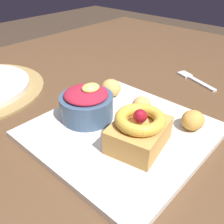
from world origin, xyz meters
TOP-DOWN VIEW (x-y plane):
  - dining_table at (0.00, 0.00)m, footprint 1.53×0.91m
  - front_plate at (-0.00, -0.18)m, footprint 0.29×0.29m
  - cake_slice at (-0.02, -0.23)m, footprint 0.11×0.09m
  - berry_ramekin at (-0.01, -0.11)m, footprint 0.10×0.10m
  - fritter_front at (0.07, -0.17)m, footprint 0.04×0.04m
  - fritter_middle at (0.09, -0.27)m, footprint 0.04×0.04m
  - fritter_back at (0.08, -0.08)m, footprint 0.04×0.04m
  - fork at (0.30, -0.17)m, footprint 0.06×0.12m

SIDE VIEW (x-z plane):
  - dining_table at x=0.00m, z-range 0.28..1.01m
  - fork at x=0.30m, z-range 0.73..0.73m
  - front_plate at x=0.00m, z-range 0.73..0.74m
  - fritter_front at x=0.07m, z-range 0.74..0.78m
  - fritter_middle at x=0.09m, z-range 0.74..0.78m
  - fritter_back at x=0.08m, z-range 0.74..0.78m
  - cake_slice at x=-0.02m, z-range 0.74..0.81m
  - berry_ramekin at x=-0.01m, z-range 0.74..0.81m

